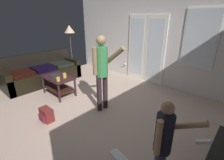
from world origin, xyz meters
TOP-DOWN VIEW (x-y plane):
  - ground_plane at (0.00, 0.00)m, footprint 5.97×4.68m
  - wall_back_with_doors at (0.04, 2.31)m, footprint 5.97×0.09m
  - leather_couch at (-2.35, -0.00)m, footprint 0.86×2.24m
  - coffee_table at (-1.20, -0.13)m, footprint 0.86×0.53m
  - person_adult at (0.19, 0.13)m, footprint 0.64×0.44m
  - person_child at (1.96, -0.71)m, footprint 0.51×0.32m
  - floor_lamp at (-2.63, 1.31)m, footprint 0.37×0.37m
  - backpack at (-0.34, -0.94)m, footprint 0.30×0.21m
  - loose_keyboard at (1.39, -0.69)m, footprint 0.46×0.22m
  - laptop_closed at (-1.28, -0.14)m, footprint 0.39×0.31m
  - cup_near_edge at (-0.92, -0.27)m, footprint 0.09×0.09m
  - cup_by_laptop at (-1.00, -0.04)m, footprint 0.09×0.09m

SIDE VIEW (x-z plane):
  - ground_plane at x=0.00m, z-range -0.02..0.00m
  - loose_keyboard at x=1.39m, z-range 0.00..0.02m
  - backpack at x=-0.34m, z-range 0.00..0.26m
  - leather_couch at x=-2.35m, z-range -0.14..0.76m
  - coffee_table at x=-1.20m, z-range 0.11..0.61m
  - laptop_closed at x=-1.28m, z-range 0.50..0.52m
  - cup_near_edge at x=-0.92m, z-range 0.50..0.60m
  - cup_by_laptop at x=-1.00m, z-range 0.50..0.62m
  - person_child at x=1.96m, z-range 0.12..1.30m
  - person_adult at x=0.19m, z-range 0.16..1.78m
  - wall_back_with_doors at x=0.04m, z-range -0.04..2.71m
  - floor_lamp at x=-2.63m, z-range 0.63..2.31m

